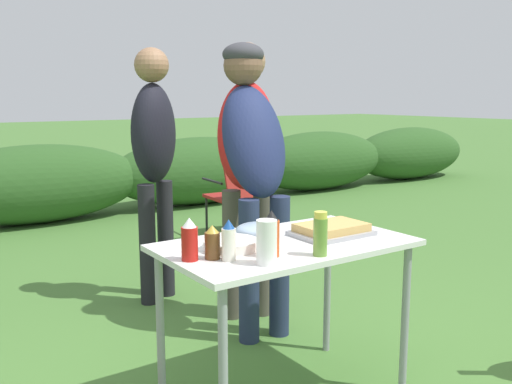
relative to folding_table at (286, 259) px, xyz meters
name	(u,v)px	position (x,y,z in m)	size (l,w,h in m)	color
shrub_hedge	(37,184)	(0.00, 4.46, -0.23)	(14.40, 0.90, 0.86)	#2D5623
folding_table	(286,259)	(0.00, 0.00, 0.00)	(1.10, 0.64, 0.74)	silver
food_tray	(331,230)	(0.25, -0.02, 0.10)	(0.35, 0.24, 0.06)	#9E9EA3
plate_stack	(231,245)	(-0.27, 0.04, 0.10)	(0.24, 0.24, 0.04)	white
mixing_bowl	(258,230)	(-0.05, 0.14, 0.11)	(0.20, 0.20, 0.07)	#99B2CC
paper_cup_stack	(267,242)	(-0.26, -0.22, 0.16)	(0.08, 0.08, 0.17)	white
mayo_bottle	(229,241)	(-0.36, -0.10, 0.16)	(0.06, 0.06, 0.17)	silver
hot_sauce_bottle	(271,235)	(-0.18, -0.15, 0.17)	(0.06, 0.06, 0.19)	#CC4214
beer_bottle	(212,243)	(-0.40, -0.04, 0.14)	(0.06, 0.06, 0.14)	brown
relish_jar	(320,234)	(-0.02, -0.25, 0.17)	(0.06, 0.06, 0.18)	olive
ketchup_bottle	(190,240)	(-0.48, -0.01, 0.16)	(0.07, 0.07, 0.17)	red
standing_person_in_dark_puffer	(254,153)	(0.31, 0.72, 0.39)	(0.40, 0.52, 1.68)	#232D4C
standing_person_in_olive_jacket	(154,150)	(0.07, 1.53, 0.36)	(0.42, 0.37, 1.68)	black
standing_person_in_red_jacket	(247,155)	(0.41, 0.93, 0.36)	(0.42, 0.36, 1.69)	#4C473D
camp_chair_near_hedge	(238,190)	(1.46, 2.69, -0.20)	(0.51, 0.62, 0.83)	maroon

